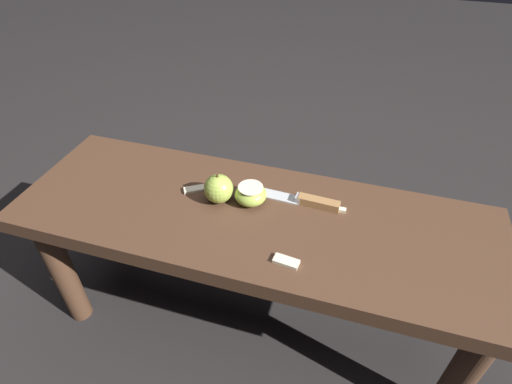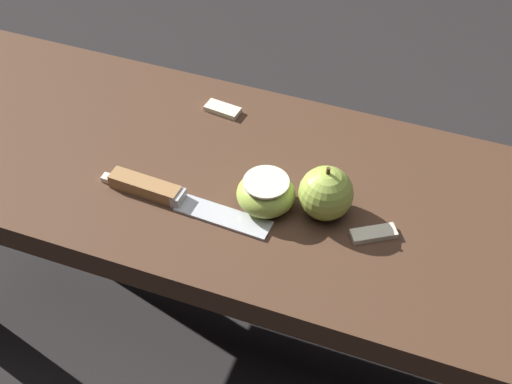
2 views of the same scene
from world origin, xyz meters
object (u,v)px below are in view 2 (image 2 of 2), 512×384
(wooden_bench, at_px, (263,219))
(knife, at_px, (166,195))
(apple_cut, at_px, (266,193))
(apple_whole, at_px, (326,193))

(wooden_bench, xyz_separation_m, knife, (-0.11, -0.07, 0.08))
(wooden_bench, distance_m, apple_cut, 0.11)
(knife, bearing_deg, apple_whole, 16.95)
(knife, height_order, apple_whole, apple_whole)
(apple_cut, bearing_deg, wooden_bench, 114.78)
(wooden_bench, height_order, knife, knife)
(apple_cut, bearing_deg, knife, -165.20)
(wooden_bench, xyz_separation_m, apple_whole, (0.09, -0.02, 0.11))
(wooden_bench, bearing_deg, knife, -146.44)
(wooden_bench, xyz_separation_m, apple_cut, (0.02, -0.04, 0.10))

